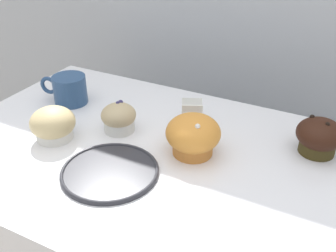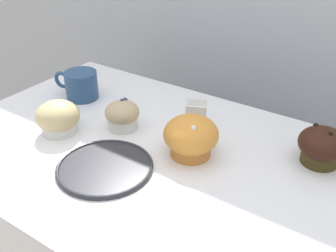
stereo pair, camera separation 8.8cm
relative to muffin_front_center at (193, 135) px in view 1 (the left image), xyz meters
name	(u,v)px [view 1 (the left image)]	position (x,y,z in m)	size (l,w,h in m)	color
wall_back	(239,76)	(-0.07, 0.56, -0.09)	(3.20, 0.10, 1.80)	#B2B7BC
muffin_front_center	(193,135)	(0.00, 0.00, 0.00)	(0.12, 0.12, 0.09)	#C97832
muffin_back_left	(319,137)	(0.24, 0.13, 0.00)	(0.10, 0.10, 0.08)	#3C3215
muffin_back_right	(119,118)	(-0.20, 0.01, -0.01)	(0.08, 0.08, 0.07)	silver
muffin_front_left	(53,125)	(-0.31, -0.09, -0.01)	(0.10, 0.10, 0.08)	silver
coffee_cup	(69,89)	(-0.40, 0.07, 0.00)	(0.13, 0.09, 0.08)	navy
serving_plate	(110,171)	(-0.12, -0.15, -0.04)	(0.20, 0.20, 0.01)	#2D2D33
price_card	(192,112)	(-0.06, 0.12, -0.01)	(0.06, 0.06, 0.06)	white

